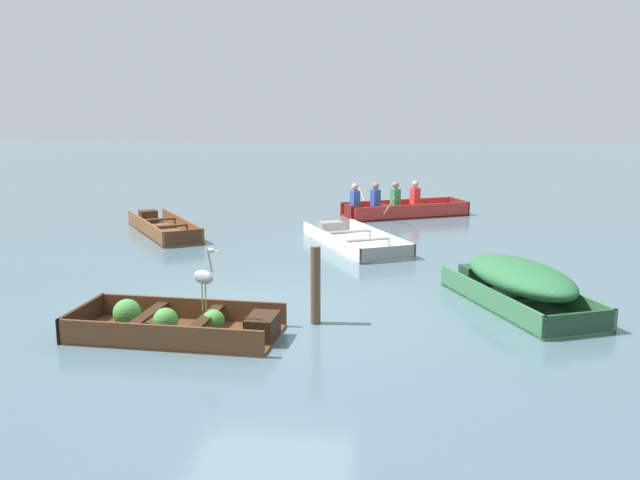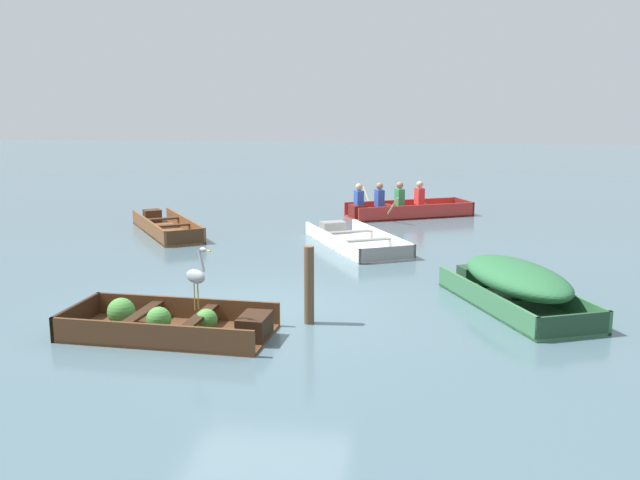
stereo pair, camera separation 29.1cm
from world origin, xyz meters
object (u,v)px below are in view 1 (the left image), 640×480
(skiff_wooden_brown_near_moored, at_px, (162,228))
(skiff_green_far_moored, at_px, (519,281))
(heron_on_dinghy, at_px, (204,275))
(dinghy_dark_varnish_foreground, at_px, (179,325))
(skiff_white_mid_moored, at_px, (353,241))
(rowboat_red_with_crew, at_px, (396,207))
(mooring_post, at_px, (315,285))

(skiff_wooden_brown_near_moored, relative_size, skiff_green_far_moored, 1.02)
(heron_on_dinghy, bearing_deg, dinghy_dark_varnish_foreground, 151.81)
(skiff_white_mid_moored, relative_size, heron_on_dinghy, 4.00)
(skiff_white_mid_moored, height_order, rowboat_red_with_crew, rowboat_red_with_crew)
(rowboat_red_with_crew, relative_size, mooring_post, 3.12)
(dinghy_dark_varnish_foreground, relative_size, skiff_white_mid_moored, 0.83)
(rowboat_red_with_crew, height_order, mooring_post, mooring_post)
(dinghy_dark_varnish_foreground, distance_m, skiff_green_far_moored, 5.05)
(dinghy_dark_varnish_foreground, height_order, mooring_post, mooring_post)
(skiff_wooden_brown_near_moored, height_order, mooring_post, mooring_post)
(dinghy_dark_varnish_foreground, distance_m, mooring_post, 1.92)
(heron_on_dinghy, bearing_deg, rowboat_red_with_crew, 76.54)
(skiff_green_far_moored, distance_m, mooring_post, 3.17)
(rowboat_red_with_crew, bearing_deg, heron_on_dinghy, -103.46)
(rowboat_red_with_crew, distance_m, mooring_post, 9.35)
(skiff_green_far_moored, bearing_deg, mooring_post, -158.57)
(heron_on_dinghy, relative_size, mooring_post, 0.76)
(skiff_white_mid_moored, xyz_separation_m, rowboat_red_with_crew, (0.93, 3.87, 0.14))
(dinghy_dark_varnish_foreground, bearing_deg, rowboat_red_with_crew, 73.91)
(rowboat_red_with_crew, bearing_deg, skiff_white_mid_moored, -103.47)
(skiff_white_mid_moored, distance_m, heron_on_dinghy, 6.54)
(skiff_white_mid_moored, bearing_deg, skiff_green_far_moored, -57.06)
(skiff_white_mid_moored, distance_m, mooring_post, 5.43)
(skiff_white_mid_moored, distance_m, skiff_green_far_moored, 5.07)
(heron_on_dinghy, bearing_deg, mooring_post, 34.69)
(mooring_post, bearing_deg, rowboat_red_with_crew, 83.11)
(heron_on_dinghy, xyz_separation_m, mooring_post, (1.32, 0.91, -0.34))
(skiff_wooden_brown_near_moored, height_order, skiff_white_mid_moored, skiff_wooden_brown_near_moored)
(dinghy_dark_varnish_foreground, height_order, heron_on_dinghy, heron_on_dinghy)
(skiff_white_mid_moored, height_order, heron_on_dinghy, heron_on_dinghy)
(skiff_white_mid_moored, relative_size, mooring_post, 3.06)
(skiff_green_far_moored, bearing_deg, heron_on_dinghy, -154.13)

